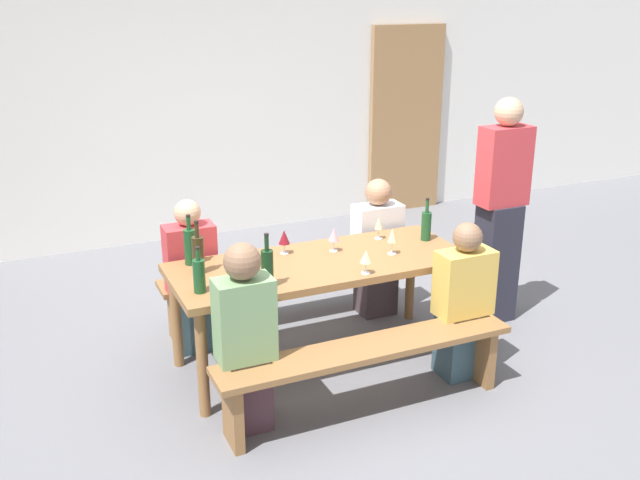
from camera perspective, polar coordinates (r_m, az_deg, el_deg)
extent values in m
plane|color=slate|center=(5.15, 0.00, -9.49)|extent=(24.00, 24.00, 0.00)
cube|color=silver|center=(7.47, -9.90, 12.36)|extent=(14.00, 0.20, 3.20)
cube|color=#9E7247|center=(8.34, 6.84, 9.41)|extent=(0.90, 0.06, 2.10)
cube|color=olive|center=(4.84, 0.00, -1.95)|extent=(2.01, 0.80, 0.05)
cylinder|color=olive|center=(4.43, -9.30, -9.71)|extent=(0.07, 0.07, 0.70)
cylinder|color=olive|center=(5.14, 11.06, -5.53)|extent=(0.07, 0.07, 0.70)
cylinder|color=olive|center=(5.02, -11.34, -6.19)|extent=(0.07, 0.07, 0.70)
cylinder|color=olive|center=(5.66, 7.18, -2.93)|extent=(0.07, 0.07, 0.70)
cube|color=olive|center=(4.39, 3.76, -8.59)|extent=(1.91, 0.30, 0.04)
cube|color=olive|center=(4.22, -6.93, -13.48)|extent=(0.06, 0.24, 0.41)
cube|color=olive|center=(4.91, 12.67, -8.81)|extent=(0.06, 0.24, 0.41)
cube|color=olive|center=(5.54, -2.94, -2.38)|extent=(1.91, 0.30, 0.04)
cube|color=olive|center=(5.41, -11.40, -5.92)|extent=(0.06, 0.24, 0.41)
cube|color=olive|center=(5.97, 4.77, -3.13)|extent=(0.06, 0.24, 0.41)
cylinder|color=#332814|center=(4.65, -9.63, -1.20)|extent=(0.08, 0.08, 0.24)
cylinder|color=#332814|center=(4.60, -9.75, 0.79)|extent=(0.03, 0.03, 0.10)
cylinder|color=black|center=(4.58, -9.79, 1.44)|extent=(0.03, 0.03, 0.01)
cylinder|color=#194723|center=(4.81, -10.26, -0.55)|extent=(0.08, 0.08, 0.24)
cylinder|color=#194723|center=(4.76, -10.38, 1.32)|extent=(0.03, 0.03, 0.09)
cylinder|color=black|center=(4.74, -10.42, 1.90)|extent=(0.03, 0.03, 0.01)
cylinder|color=#194723|center=(5.25, 8.41, 1.08)|extent=(0.07, 0.07, 0.21)
cylinder|color=#194723|center=(5.20, 8.50, 2.66)|extent=(0.02, 0.02, 0.10)
cylinder|color=black|center=(5.19, 8.53, 3.23)|extent=(0.03, 0.03, 0.01)
cylinder|color=#143319|center=(4.39, -4.20, -2.29)|extent=(0.08, 0.08, 0.24)
cylinder|color=#143319|center=(4.33, -4.26, -0.25)|extent=(0.03, 0.03, 0.10)
cylinder|color=black|center=(4.31, -4.27, 0.44)|extent=(0.03, 0.03, 0.01)
cylinder|color=#194723|center=(4.37, -9.56, -2.85)|extent=(0.07, 0.07, 0.21)
cylinder|color=#194723|center=(4.32, -9.66, -1.15)|extent=(0.03, 0.03, 0.07)
cylinder|color=black|center=(4.30, -9.69, -0.63)|extent=(0.03, 0.03, 0.01)
cylinder|color=silver|center=(4.97, 5.71, -1.08)|extent=(0.06, 0.06, 0.01)
cylinder|color=silver|center=(4.96, 5.73, -0.60)|extent=(0.01, 0.01, 0.08)
cone|color=beige|center=(4.93, 5.76, 0.39)|extent=(0.07, 0.07, 0.10)
cylinder|color=silver|center=(5.26, 4.65, 0.13)|extent=(0.06, 0.06, 0.01)
cylinder|color=silver|center=(5.25, 4.67, 0.52)|extent=(0.01, 0.01, 0.07)
cone|color=beige|center=(5.23, 4.69, 1.35)|extent=(0.06, 0.06, 0.09)
cylinder|color=silver|center=(4.63, 3.64, -2.64)|extent=(0.06, 0.06, 0.01)
cylinder|color=silver|center=(4.61, 3.65, -2.20)|extent=(0.01, 0.01, 0.07)
cone|color=beige|center=(4.59, 3.67, -1.31)|extent=(0.08, 0.08, 0.08)
cylinder|color=silver|center=(5.00, 1.09, -0.86)|extent=(0.06, 0.06, 0.01)
cylinder|color=silver|center=(4.99, 1.09, -0.44)|extent=(0.01, 0.01, 0.07)
cone|color=#D18C93|center=(4.96, 1.10, 0.43)|extent=(0.08, 0.08, 0.09)
cylinder|color=silver|center=(4.97, -2.84, -1.05)|extent=(0.06, 0.06, 0.01)
cylinder|color=silver|center=(4.95, -2.84, -0.65)|extent=(0.01, 0.01, 0.07)
cone|color=maroon|center=(4.93, -2.86, 0.24)|extent=(0.08, 0.08, 0.10)
cube|color=#482D35|center=(4.37, -5.79, -11.90)|extent=(0.25, 0.24, 0.45)
cube|color=#729966|center=(4.14, -6.01, -6.29)|extent=(0.33, 0.20, 0.50)
sphere|color=#846047|center=(4.00, -6.19, -1.70)|extent=(0.21, 0.21, 0.21)
cube|color=#37525F|center=(4.97, 11.04, -8.05)|extent=(0.28, 0.24, 0.45)
cube|color=gold|center=(4.78, 11.38, -3.33)|extent=(0.37, 0.20, 0.44)
sphere|color=#846047|center=(4.67, 11.63, 0.22)|extent=(0.19, 0.19, 0.19)
cube|color=#3A565E|center=(5.29, -9.94, -6.19)|extent=(0.26, 0.24, 0.45)
cube|color=#C6383D|center=(5.11, -10.25, -1.45)|extent=(0.35, 0.20, 0.49)
sphere|color=tan|center=(5.00, -10.47, 2.14)|extent=(0.18, 0.18, 0.18)
cube|color=#44353A|center=(5.78, 4.44, -3.66)|extent=(0.28, 0.24, 0.45)
cube|color=silver|center=(5.62, 4.56, 0.58)|extent=(0.37, 0.20, 0.45)
sphere|color=#A87A5B|center=(5.52, 4.65, 3.81)|extent=(0.20, 0.20, 0.20)
cube|color=#272633|center=(5.74, 13.76, -1.73)|extent=(0.28, 0.24, 0.94)
cube|color=#C6383D|center=(5.52, 14.39, 5.70)|extent=(0.37, 0.20, 0.59)
sphere|color=tan|center=(5.44, 14.75, 9.81)|extent=(0.21, 0.21, 0.21)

